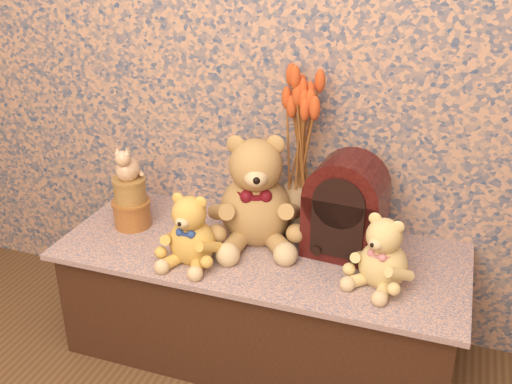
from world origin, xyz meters
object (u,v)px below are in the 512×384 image
cathedral_radio (346,206)px  ceramic_vase (299,210)px  biscuit_tin_lower (132,214)px  teddy_small (385,248)px  teddy_large (256,184)px  teddy_medium (191,225)px  cat_figurine (127,162)px

cathedral_radio → ceramic_vase: 0.21m
biscuit_tin_lower → cathedral_radio: bearing=5.3°
teddy_small → ceramic_vase: bearing=169.4°
teddy_small → teddy_large: bearing=-173.0°
teddy_large → teddy_medium: size_ratio=1.61×
teddy_medium → ceramic_vase: teddy_medium is taller
ceramic_vase → biscuit_tin_lower: 0.62m
teddy_medium → ceramic_vase: 0.41m
teddy_medium → cathedral_radio: size_ratio=0.74×
cathedral_radio → biscuit_tin_lower: 0.79m
teddy_medium → teddy_small: teddy_medium is taller
teddy_large → ceramic_vase: (0.13, 0.09, -0.12)m
cat_figurine → teddy_large: bearing=-0.9°
teddy_medium → cathedral_radio: 0.52m
biscuit_tin_lower → teddy_small: bearing=-4.8°
teddy_large → teddy_small: (0.47, -0.14, -0.08)m
teddy_medium → teddy_small: 0.62m
teddy_medium → teddy_large: bearing=55.6°
teddy_large → cathedral_radio: (0.31, 0.01, -0.03)m
cathedral_radio → cat_figurine: cathedral_radio is taller
cathedral_radio → ceramic_vase: (-0.18, 0.08, -0.08)m
cat_figurine → teddy_medium: bearing=-33.8°
teddy_medium → ceramic_vase: size_ratio=1.41×
ceramic_vase → biscuit_tin_lower: bearing=-165.9°
teddy_medium → cathedral_radio: bearing=26.3°
cathedral_radio → cat_figurine: bearing=-170.2°
teddy_medium → biscuit_tin_lower: bearing=155.9°
teddy_small → ceramic_vase: 0.41m
teddy_large → biscuit_tin_lower: size_ratio=3.11×
teddy_medium → cat_figurine: (-0.31, 0.15, 0.13)m
teddy_large → ceramic_vase: 0.20m
teddy_small → cat_figurine: (-0.93, 0.08, 0.13)m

